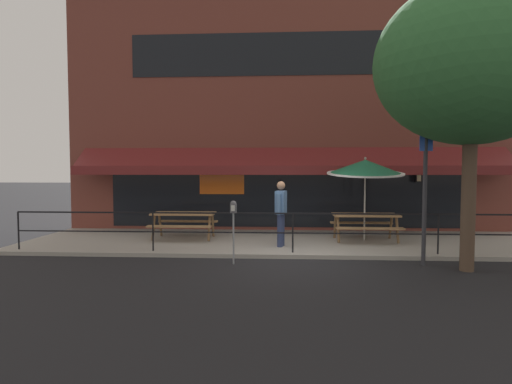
% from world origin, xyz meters
% --- Properties ---
extents(ground_plane, '(120.00, 120.00, 0.00)m').
position_xyz_m(ground_plane, '(0.00, 0.00, 0.00)').
color(ground_plane, black).
extents(patio_deck, '(15.00, 4.00, 0.10)m').
position_xyz_m(patio_deck, '(0.00, 2.00, 0.05)').
color(patio_deck, '#9E998E').
rests_on(patio_deck, ground).
extents(restaurant_building, '(15.00, 1.60, 8.42)m').
position_xyz_m(restaurant_building, '(0.00, 4.23, 4.18)').
color(restaurant_building, brown).
rests_on(restaurant_building, ground).
extents(patio_railing, '(13.84, 0.04, 0.97)m').
position_xyz_m(patio_railing, '(0.00, 0.30, 0.80)').
color(patio_railing, black).
rests_on(patio_railing, patio_deck).
extents(picnic_table_left, '(1.80, 1.42, 0.76)m').
position_xyz_m(picnic_table_left, '(-3.10, 2.09, 0.71)').
color(picnic_table_left, '#997047').
rests_on(picnic_table_left, patio_deck).
extents(picnic_table_centre, '(1.80, 1.42, 0.76)m').
position_xyz_m(picnic_table_centre, '(2.10, 2.01, 0.71)').
color(picnic_table_centre, '#997047').
rests_on(picnic_table_centre, patio_deck).
extents(patio_umbrella_centre, '(2.14, 2.14, 2.40)m').
position_xyz_m(patio_umbrella_centre, '(2.10, 2.13, 2.18)').
color(patio_umbrella_centre, '#B7B2A8').
rests_on(patio_umbrella_centre, patio_deck).
extents(pedestrian_walking, '(0.33, 0.61, 1.71)m').
position_xyz_m(pedestrian_walking, '(-0.28, 1.08, 1.06)').
color(pedestrian_walking, navy).
rests_on(pedestrian_walking, patio_deck).
extents(parking_meter_near, '(0.15, 0.16, 1.42)m').
position_xyz_m(parking_meter_near, '(-1.35, -0.57, 1.15)').
color(parking_meter_near, gray).
rests_on(parking_meter_near, ground).
extents(street_sign_pole, '(0.28, 0.09, 3.77)m').
position_xyz_m(street_sign_pole, '(2.84, -0.45, 1.94)').
color(street_sign_pole, '#2D2D33').
rests_on(street_sign_pole, ground).
extents(street_tree_curbside, '(3.92, 3.53, 6.53)m').
position_xyz_m(street_tree_curbside, '(3.68, -0.97, 4.49)').
color(street_tree_curbside, brown).
rests_on(street_tree_curbside, ground).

